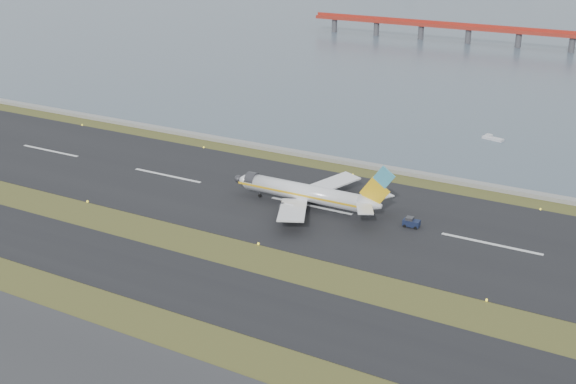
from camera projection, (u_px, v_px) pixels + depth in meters
name	position (u px, v px, depth m)	size (l,w,h in m)	color
ground	(238.00, 260.00, 135.75)	(1000.00, 1000.00, 0.00)	#344719
taxiway_strip	(201.00, 287.00, 125.99)	(1000.00, 18.00, 0.10)	black
runway_strip	(311.00, 206.00, 160.11)	(1000.00, 45.00, 0.10)	black
seawall	(365.00, 165.00, 184.32)	(1000.00, 2.50, 1.00)	#969590
red_pier	(573.00, 36.00, 327.16)	(260.00, 5.00, 10.20)	#AE2B1D
airliner	(308.00, 193.00, 158.00)	(38.52, 32.89, 12.80)	white
pushback_tug	(411.00, 222.00, 149.31)	(3.50, 2.19, 2.18)	#151D3A
workboat_near	(492.00, 138.00, 205.70)	(6.29, 3.28, 1.46)	silver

